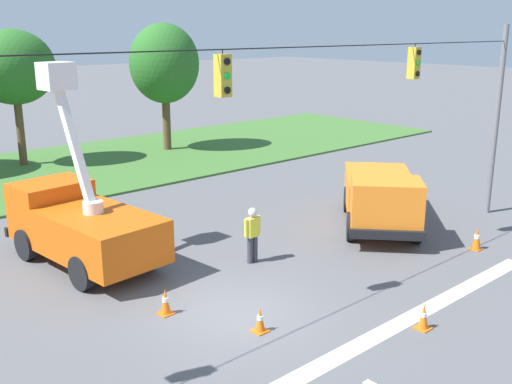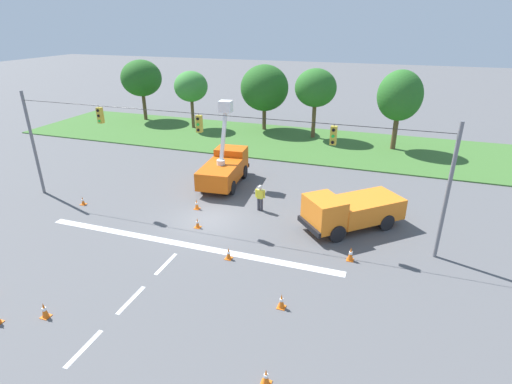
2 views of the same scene
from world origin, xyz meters
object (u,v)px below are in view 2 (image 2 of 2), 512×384
traffic_cone_near_bucket (351,254)px  traffic_cone_lane_edge_a (282,301)px  tree_far_west (141,78)px  tree_east (316,88)px  tree_centre (264,88)px  utility_truck_support_near (350,210)px  traffic_cone_mid_right (197,204)px  traffic_cone_foreground_right (266,377)px  traffic_cone_far_left (197,223)px  traffic_cone_foreground_left (83,201)px  road_worker (260,196)px  tree_far_east (400,96)px  traffic_cone_lane_edge_b (44,310)px  utility_truck_bucket_lift (225,167)px  traffic_cone_far_right (228,253)px  tree_west (191,87)px

traffic_cone_near_bucket → traffic_cone_lane_edge_a: traffic_cone_near_bucket is taller
tree_far_west → tree_east: 21.08m
tree_centre → utility_truck_support_near: tree_centre is taller
tree_east → traffic_cone_mid_right: 20.18m
tree_centre → traffic_cone_foreground_right: tree_centre is taller
utility_truck_support_near → traffic_cone_far_left: bearing=-161.1°
traffic_cone_foreground_left → tree_far_west: bearing=113.4°
road_worker → traffic_cone_far_left: bearing=-129.1°
tree_east → traffic_cone_foreground_left: size_ratio=12.04×
traffic_cone_foreground_right → traffic_cone_mid_right: size_ratio=0.94×
tree_east → tree_far_east: (8.00, -1.55, -0.05)m
tree_centre → traffic_cone_foreground_left: size_ratio=12.09×
utility_truck_support_near → traffic_cone_lane_edge_a: utility_truck_support_near is taller
traffic_cone_lane_edge_b → road_worker: bearing=67.1°
utility_truck_support_near → road_worker: (-5.76, 0.53, -0.17)m
utility_truck_bucket_lift → road_worker: bearing=-41.5°
tree_centre → tree_far_east: (13.81, -3.01, 0.45)m
traffic_cone_lane_edge_a → traffic_cone_far_left: traffic_cone_lane_edge_a is taller
tree_east → traffic_cone_near_bucket: tree_east is taller
traffic_cone_lane_edge_b → traffic_cone_far_right: size_ratio=1.09×
traffic_cone_far_right → utility_truck_bucket_lift: bearing=113.9°
tree_east → traffic_cone_foreground_right: 31.53m
utility_truck_support_near → traffic_cone_lane_edge_a: (-1.88, -8.27, -0.82)m
traffic_cone_mid_right → traffic_cone_far_left: 2.57m
tree_far_west → utility_truck_support_near: (26.96, -19.90, -3.84)m
traffic_cone_lane_edge_b → traffic_cone_far_left: size_ratio=1.13×
tree_far_east → traffic_cone_foreground_left: bearing=-134.7°
tree_east → traffic_cone_far_left: bearing=-97.0°
tree_far_west → traffic_cone_foreground_right: 41.37m
tree_far_west → utility_truck_support_near: size_ratio=1.18×
tree_far_east → traffic_cone_foreground_right: size_ratio=11.17×
traffic_cone_foreground_right → utility_truck_bucket_lift: bearing=117.3°
tree_far_east → traffic_cone_foreground_left: tree_far_east is taller
tree_far_west → utility_truck_support_near: bearing=-36.4°
tree_west → traffic_cone_far_right: 27.85m
utility_truck_bucket_lift → traffic_cone_lane_edge_a: bearing=-57.5°
utility_truck_bucket_lift → utility_truck_support_near: (9.71, -4.01, -0.18)m
tree_far_east → traffic_cone_far_left: size_ratio=11.65×
traffic_cone_mid_right → traffic_cone_near_bucket: size_ratio=0.90×
traffic_cone_lane_edge_b → tree_far_west: bearing=116.5°
tree_east → traffic_cone_far_left: size_ratio=11.12×
tree_centre → tree_east: (5.81, -1.47, 0.50)m
utility_truck_bucket_lift → utility_truck_support_near: 10.50m
tree_centre → traffic_cone_mid_right: 21.22m
tree_centre → tree_east: tree_centre is taller
utility_truck_support_near → traffic_cone_foreground_right: bearing=-96.2°
tree_centre → tree_east: bearing=-14.2°
tree_centre → traffic_cone_foreground_left: (-5.54, -22.55, -4.34)m
tree_centre → traffic_cone_far_right: size_ratio=10.78×
traffic_cone_foreground_right → tree_centre: bearing=107.8°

